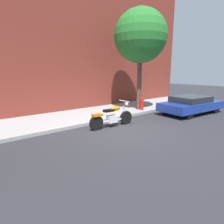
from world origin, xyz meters
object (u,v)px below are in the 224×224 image
(motorcycle, at_px, (112,117))
(parked_car_blue, at_px, (191,104))
(fire_hydrant, at_px, (142,105))
(street_tree, at_px, (140,36))

(motorcycle, bearing_deg, parked_car_blue, -8.45)
(parked_car_blue, height_order, fire_hydrant, parked_car_blue)
(motorcycle, xyz_separation_m, street_tree, (3.46, 1.60, 3.97))
(street_tree, bearing_deg, fire_hydrant, -92.89)
(street_tree, xyz_separation_m, fire_hydrant, (-0.01, -0.28, -3.96))
(motorcycle, height_order, parked_car_blue, motorcycle)
(fire_hydrant, bearing_deg, street_tree, 87.11)
(motorcycle, xyz_separation_m, parked_car_blue, (5.37, -0.80, 0.10))
(motorcycle, distance_m, fire_hydrant, 3.69)
(parked_car_blue, bearing_deg, fire_hydrant, 132.37)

